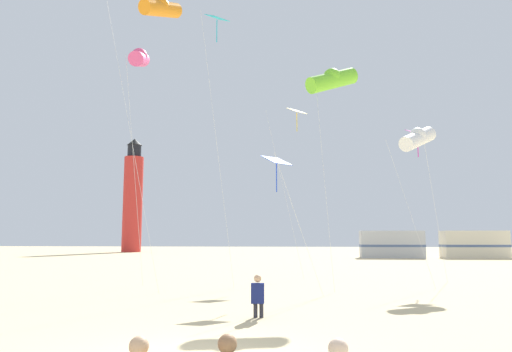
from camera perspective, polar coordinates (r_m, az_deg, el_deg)
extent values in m
sphere|color=#D8A87F|center=(5.18, -13.82, -19.15)|extent=(0.20, 0.20, 0.20)
sphere|color=#9E704C|center=(5.15, -3.44, -19.40)|extent=(0.20, 0.20, 0.20)
sphere|color=beige|center=(5.01, 9.80, -19.66)|extent=(0.20, 0.20, 0.20)
cube|color=navy|center=(12.88, 0.20, -13.83)|extent=(0.35, 0.23, 0.52)
sphere|color=#D8A87F|center=(12.84, 0.20, -12.15)|extent=(0.20, 0.20, 0.20)
cylinder|color=#2D2D38|center=(13.09, 0.61, -14.79)|extent=(0.14, 0.36, 0.13)
cylinder|color=#2D2D38|center=(13.28, 0.66, -15.68)|extent=(0.11, 0.11, 0.42)
cylinder|color=#2D2D38|center=(13.10, -0.11, -14.78)|extent=(0.14, 0.36, 0.13)
cylinder|color=#2D2D38|center=(13.28, -0.06, -15.68)|extent=(0.11, 0.11, 0.42)
cylinder|color=silver|center=(22.25, -14.37, 1.06)|extent=(1.09, 0.23, 10.59)
cylinder|color=#E54C8C|center=(24.10, -13.77, 13.42)|extent=(1.17, 2.58, 1.48)
sphere|color=#E54C8C|center=(24.15, -13.76, 13.75)|extent=(0.76, 0.76, 0.76)
cylinder|color=silver|center=(22.08, 17.85, -3.87)|extent=(1.59, 1.41, 6.67)
cylinder|color=white|center=(23.41, 18.78, 4.22)|extent=(2.18, 2.33, 1.48)
sphere|color=white|center=(23.44, 18.76, 4.58)|extent=(0.76, 0.76, 0.76)
cylinder|color=silver|center=(24.40, 20.58, -3.30)|extent=(1.15, 1.06, 7.31)
cube|color=#D826A5|center=(25.30, 18.72, 4.85)|extent=(1.22, 1.22, 0.40)
cylinder|color=#D826A5|center=(25.18, 18.78, 3.41)|extent=(0.04, 0.04, 1.10)
cylinder|color=silver|center=(20.49, -14.73, 4.67)|extent=(3.12, 1.32, 12.63)
cylinder|color=orange|center=(23.76, -11.29, 19.01)|extent=(1.61, 2.57, 1.48)
sphere|color=orange|center=(23.83, -11.28, 19.33)|extent=(0.76, 0.76, 0.76)
cylinder|color=silver|center=(25.85, 3.35, -1.70)|extent=(2.07, 1.50, 9.34)
cube|color=yellow|center=(27.69, 4.90, 7.76)|extent=(1.22, 1.22, 0.40)
cylinder|color=yellow|center=(27.53, 4.91, 6.46)|extent=(0.04, 0.04, 1.10)
cylinder|color=silver|center=(19.70, 8.21, -0.71)|extent=(0.59, 0.83, 8.77)
cylinder|color=#72D12D|center=(20.96, 9.08, 11.20)|extent=(2.45, 2.00, 1.48)
sphere|color=#72D12D|center=(21.01, 9.07, 11.59)|extent=(0.76, 0.76, 0.76)
cylinder|color=silver|center=(20.89, -4.72, 3.84)|extent=(1.56, 0.39, 12.36)
cube|color=#1EB2D1|center=(23.62, -4.69, 18.33)|extent=(1.22, 1.22, 0.40)
cylinder|color=#1EB2D1|center=(23.34, -4.70, 16.90)|extent=(0.04, 0.04, 1.10)
cylinder|color=silver|center=(16.98, 5.24, -6.04)|extent=(1.69, 1.71, 5.03)
cube|color=blue|center=(18.06, 2.46, 1.87)|extent=(1.22, 1.22, 0.40)
cylinder|color=blue|center=(17.97, 2.47, -0.18)|extent=(0.04, 0.04, 1.10)
cylinder|color=red|center=(72.62, -14.53, -3.26)|extent=(2.80, 2.80, 14.00)
cylinder|color=black|center=(73.57, -14.34, 2.89)|extent=(2.00, 2.00, 1.80)
cone|color=black|center=(73.82, -14.30, 3.96)|extent=(2.20, 2.20, 1.00)
cube|color=#B7BABF|center=(52.15, 15.90, -7.86)|extent=(6.45, 2.44, 2.80)
cube|color=#4C608C|center=(52.15, 15.91, -8.02)|extent=(6.49, 2.48, 0.24)
cube|color=beige|center=(54.46, 24.62, -7.45)|extent=(6.48, 2.53, 2.80)
cube|color=#4C608C|center=(54.46, 24.63, -7.59)|extent=(6.52, 2.57, 0.24)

